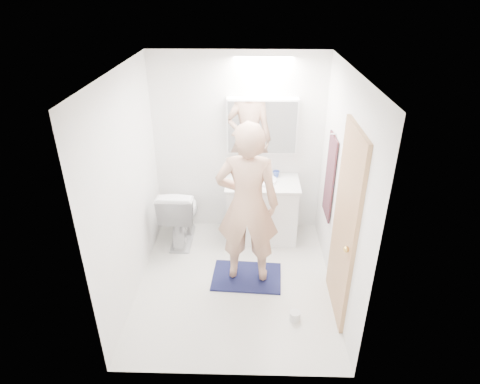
{
  "coord_description": "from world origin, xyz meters",
  "views": [
    {
      "loc": [
        0.16,
        -3.67,
        3.12
      ],
      "look_at": [
        0.05,
        0.25,
        1.05
      ],
      "focal_mm": 30.26,
      "sensor_mm": 36.0,
      "label": 1
    }
  ],
  "objects_px": {
    "medicine_cabinet": "(262,126)",
    "person": "(247,205)",
    "toothbrush_cup": "(276,174)",
    "soap_bottle_a": "(240,169)",
    "toilet_paper_roll": "(295,316)",
    "toilet": "(180,213)",
    "vanity_cabinet": "(262,211)",
    "soap_bottle_b": "(246,169)"
  },
  "relations": [
    {
      "from": "medicine_cabinet",
      "to": "soap_bottle_a",
      "type": "height_order",
      "value": "medicine_cabinet"
    },
    {
      "from": "vanity_cabinet",
      "to": "medicine_cabinet",
      "type": "relative_size",
      "value": 1.02
    },
    {
      "from": "soap_bottle_b",
      "to": "toothbrush_cup",
      "type": "xyz_separation_m",
      "value": [
        0.4,
        -0.02,
        -0.05
      ]
    },
    {
      "from": "toilet_paper_roll",
      "to": "toothbrush_cup",
      "type": "bearing_deg",
      "value": 94.63
    },
    {
      "from": "vanity_cabinet",
      "to": "person",
      "type": "height_order",
      "value": "person"
    },
    {
      "from": "toilet",
      "to": "soap_bottle_b",
      "type": "height_order",
      "value": "soap_bottle_b"
    },
    {
      "from": "toothbrush_cup",
      "to": "toilet_paper_roll",
      "type": "bearing_deg",
      "value": -85.37
    },
    {
      "from": "toilet",
      "to": "soap_bottle_a",
      "type": "bearing_deg",
      "value": -160.44
    },
    {
      "from": "medicine_cabinet",
      "to": "soap_bottle_a",
      "type": "bearing_deg",
      "value": -167.62
    },
    {
      "from": "toilet_paper_roll",
      "to": "toilet",
      "type": "bearing_deg",
      "value": 134.13
    },
    {
      "from": "vanity_cabinet",
      "to": "soap_bottle_a",
      "type": "distance_m",
      "value": 0.64
    },
    {
      "from": "toilet",
      "to": "soap_bottle_a",
      "type": "distance_m",
      "value": 0.97
    },
    {
      "from": "toilet",
      "to": "soap_bottle_b",
      "type": "relative_size",
      "value": 4.4
    },
    {
      "from": "soap_bottle_b",
      "to": "toothbrush_cup",
      "type": "height_order",
      "value": "soap_bottle_b"
    },
    {
      "from": "person",
      "to": "soap_bottle_b",
      "type": "relative_size",
      "value": 10.05
    },
    {
      "from": "medicine_cabinet",
      "to": "toilet",
      "type": "relative_size",
      "value": 1.07
    },
    {
      "from": "person",
      "to": "soap_bottle_a",
      "type": "height_order",
      "value": "person"
    },
    {
      "from": "vanity_cabinet",
      "to": "toilet",
      "type": "xyz_separation_m",
      "value": [
        -1.07,
        -0.11,
        0.02
      ]
    },
    {
      "from": "person",
      "to": "soap_bottle_a",
      "type": "xyz_separation_m",
      "value": [
        -0.11,
        1.04,
        -0.05
      ]
    },
    {
      "from": "medicine_cabinet",
      "to": "toothbrush_cup",
      "type": "bearing_deg",
      "value": -14.02
    },
    {
      "from": "vanity_cabinet",
      "to": "person",
      "type": "relative_size",
      "value": 0.48
    },
    {
      "from": "soap_bottle_a",
      "to": "toothbrush_cup",
      "type": "height_order",
      "value": "soap_bottle_a"
    },
    {
      "from": "toilet",
      "to": "toilet_paper_roll",
      "type": "xyz_separation_m",
      "value": [
        1.38,
        -1.43,
        -0.36
      ]
    },
    {
      "from": "toothbrush_cup",
      "to": "soap_bottle_a",
      "type": "bearing_deg",
      "value": -178.79
    },
    {
      "from": "person",
      "to": "toothbrush_cup",
      "type": "xyz_separation_m",
      "value": [
        0.37,
        1.05,
        -0.12
      ]
    },
    {
      "from": "person",
      "to": "medicine_cabinet",
      "type": "bearing_deg",
      "value": -95.17
    },
    {
      "from": "soap_bottle_b",
      "to": "toothbrush_cup",
      "type": "relative_size",
      "value": 2.06
    },
    {
      "from": "person",
      "to": "soap_bottle_a",
      "type": "distance_m",
      "value": 1.04
    },
    {
      "from": "toothbrush_cup",
      "to": "person",
      "type": "bearing_deg",
      "value": -109.25
    },
    {
      "from": "vanity_cabinet",
      "to": "soap_bottle_b",
      "type": "relative_size",
      "value": 4.83
    },
    {
      "from": "vanity_cabinet",
      "to": "soap_bottle_a",
      "type": "bearing_deg",
      "value": 152.91
    },
    {
      "from": "vanity_cabinet",
      "to": "soap_bottle_b",
      "type": "xyz_separation_m",
      "value": [
        -0.22,
        0.18,
        0.52
      ]
    },
    {
      "from": "vanity_cabinet",
      "to": "soap_bottle_a",
      "type": "height_order",
      "value": "soap_bottle_a"
    },
    {
      "from": "toothbrush_cup",
      "to": "toilet_paper_roll",
      "type": "distance_m",
      "value": 1.89
    },
    {
      "from": "toothbrush_cup",
      "to": "vanity_cabinet",
      "type": "bearing_deg",
      "value": -138.42
    },
    {
      "from": "person",
      "to": "toilet_paper_roll",
      "type": "relative_size",
      "value": 17.01
    },
    {
      "from": "medicine_cabinet",
      "to": "person",
      "type": "xyz_separation_m",
      "value": [
        -0.17,
        -1.1,
        -0.52
      ]
    },
    {
      "from": "soap_bottle_a",
      "to": "toilet",
      "type": "bearing_deg",
      "value": -161.08
    },
    {
      "from": "medicine_cabinet",
      "to": "toilet_paper_roll",
      "type": "bearing_deg",
      "value": -79.08
    },
    {
      "from": "toilet",
      "to": "soap_bottle_b",
      "type": "xyz_separation_m",
      "value": [
        0.84,
        0.3,
        0.5
      ]
    },
    {
      "from": "toilet",
      "to": "vanity_cabinet",
      "type": "bearing_deg",
      "value": -173.2
    },
    {
      "from": "vanity_cabinet",
      "to": "toothbrush_cup",
      "type": "xyz_separation_m",
      "value": [
        0.18,
        0.16,
        0.47
      ]
    }
  ]
}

